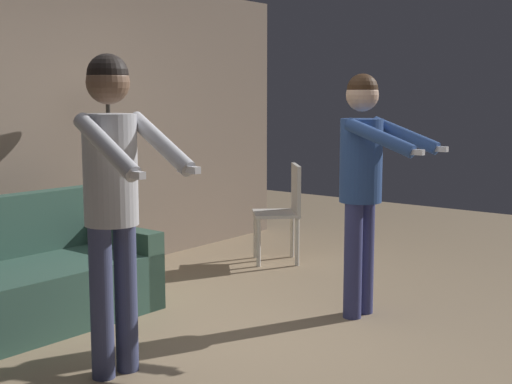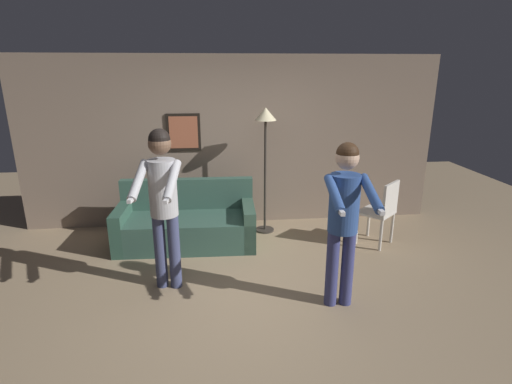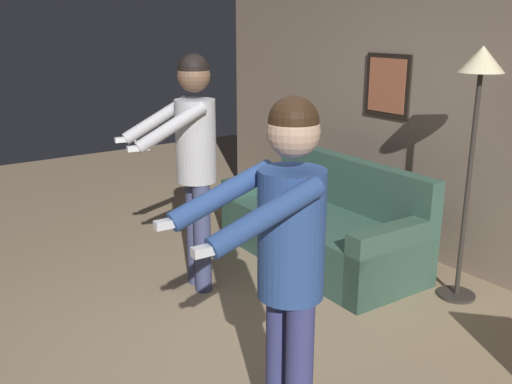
% 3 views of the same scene
% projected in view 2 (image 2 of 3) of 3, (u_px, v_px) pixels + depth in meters
% --- Properties ---
extents(ground_plane, '(12.00, 12.00, 0.00)m').
position_uv_depth(ground_plane, '(244.00, 294.00, 4.42)').
color(ground_plane, '#9D8565').
extents(back_wall_assembly, '(6.40, 0.09, 2.60)m').
position_uv_depth(back_wall_assembly, '(232.00, 142.00, 6.16)').
color(back_wall_assembly, gray).
rests_on(back_wall_assembly, ground_plane).
extents(couch, '(1.93, 0.91, 0.87)m').
position_uv_depth(couch, '(187.00, 225.00, 5.63)').
color(couch, '#36594B').
rests_on(couch, ground_plane).
extents(torchiere_lamp, '(0.31, 0.31, 1.87)m').
position_uv_depth(torchiere_lamp, '(265.00, 131.00, 5.70)').
color(torchiere_lamp, '#332D28').
rests_on(torchiere_lamp, ground_plane).
extents(person_standing_left, '(0.50, 0.73, 1.81)m').
position_uv_depth(person_standing_left, '(163.00, 194.00, 4.24)').
color(person_standing_left, '#3E456C').
rests_on(person_standing_left, ground_plane).
extents(person_standing_right, '(0.45, 0.72, 1.73)m').
position_uv_depth(person_standing_right, '(344.00, 211.00, 3.92)').
color(person_standing_right, navy).
rests_on(person_standing_right, ground_plane).
extents(dining_chair_distant, '(0.59, 0.59, 0.93)m').
position_uv_depth(dining_chair_distant, '(382.00, 209.00, 5.51)').
color(dining_chair_distant, silver).
rests_on(dining_chair_distant, ground_plane).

